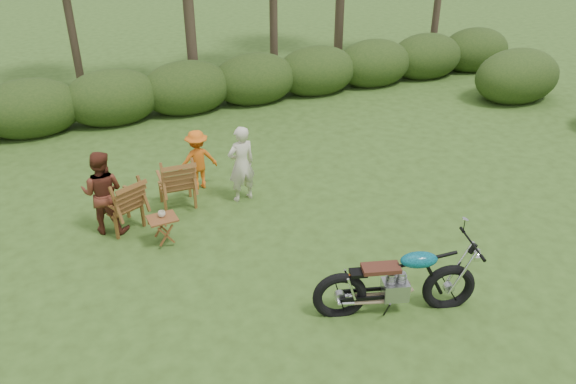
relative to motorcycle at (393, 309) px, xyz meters
name	(u,v)px	position (x,y,z in m)	size (l,w,h in m)	color
ground	(345,299)	(-0.52, 0.49, 0.00)	(80.00, 80.00, 0.00)	#2F4818
motorcycle	(393,309)	(0.00, 0.00, 0.00)	(2.28, 0.87, 1.30)	#0D97AD
lawn_chair_right	(179,205)	(-2.11, 4.35, 0.00)	(0.73, 0.73, 1.07)	brown
lawn_chair_left	(124,228)	(-3.25, 3.93, 0.00)	(0.71, 0.71, 1.03)	brown
side_table	(164,231)	(-2.67, 3.12, 0.26)	(0.51, 0.42, 0.52)	brown
cup	(162,214)	(-2.66, 3.16, 0.57)	(0.13, 0.13, 0.10)	beige
adult_a	(243,199)	(-0.88, 4.05, 0.00)	(0.57, 0.37, 1.56)	beige
adult_b	(109,230)	(-3.50, 3.96, 0.00)	(0.76, 0.59, 1.56)	#5D281A
child	(200,187)	(-1.52, 4.90, 0.00)	(0.81, 0.47, 1.26)	orange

